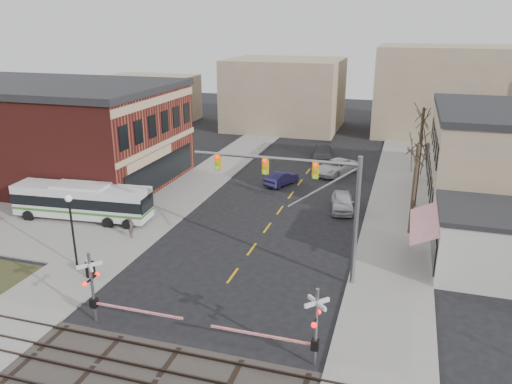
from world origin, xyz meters
TOP-DOWN VIEW (x-y plane):
  - ground at (0.00, 0.00)m, footprint 160.00×160.00m
  - sidewalk_west at (-9.50, 20.00)m, footprint 5.00×60.00m
  - sidewalk_east at (9.50, 20.00)m, footprint 5.00×60.00m
  - ballast_strip at (0.00, -8.00)m, footprint 160.00×5.00m
  - rail_tracks at (0.00, -8.00)m, footprint 160.00×3.91m
  - brick_building at (-26.98, 16.00)m, footprint 30.40×15.40m
  - awning_shop at (15.97, 7.00)m, footprint 9.74×6.20m
  - tree_east_a at (10.50, 12.00)m, footprint 0.28×0.28m
  - tree_east_b at (10.80, 18.00)m, footprint 0.28×0.28m
  - tree_east_c at (11.00, 26.00)m, footprint 0.28×0.28m
  - transit_bus at (-14.49, 7.28)m, footprint 11.24×3.35m
  - traffic_signal_mast at (4.50, 3.13)m, footprint 10.13×0.30m
  - rr_crossing_west at (-4.86, -4.80)m, footprint 5.60×1.36m
  - rr_crossing_east at (6.06, -4.97)m, footprint 5.60×1.36m
  - street_lamp at (-10.08, 0.23)m, footprint 0.44×0.44m
  - trash_bin at (-8.32, -0.81)m, footprint 0.60×0.60m
  - car_a at (5.00, 15.52)m, footprint 2.49×4.65m
  - car_b at (-1.57, 20.72)m, footprint 2.84×4.25m
  - car_c at (2.89, 25.92)m, footprint 4.59×6.04m
  - car_d at (0.67, 31.12)m, footprint 3.18×5.89m
  - pedestrian_near at (-8.93, 5.17)m, footprint 0.56×0.67m
  - pedestrian_far at (-11.50, 7.46)m, footprint 1.12×1.18m

SIDE VIEW (x-z plane):
  - ground at x=0.00m, z-range 0.00..0.00m
  - ballast_strip at x=0.00m, z-range 0.00..0.06m
  - sidewalk_west at x=-9.50m, z-range 0.00..0.12m
  - sidewalk_east at x=9.50m, z-range 0.00..0.12m
  - rail_tracks at x=0.00m, z-range 0.05..0.19m
  - trash_bin at x=-8.32m, z-range 0.12..1.04m
  - car_b at x=-1.57m, z-range 0.00..1.32m
  - car_a at x=5.00m, z-range 0.00..1.50m
  - car_c at x=2.89m, z-range 0.00..1.53m
  - car_d at x=0.67m, z-range 0.00..1.62m
  - pedestrian_near at x=-8.93m, z-range 0.12..1.68m
  - pedestrian_far at x=-11.50m, z-range 0.12..2.04m
  - transit_bus at x=-14.49m, z-range 0.20..3.05m
  - rr_crossing_west at x=-4.86m, z-range -0.03..3.97m
  - rr_crossing_east at x=6.06m, z-range -0.03..3.97m
  - awning_shop at x=15.97m, z-range 0.01..4.31m
  - tree_east_b at x=10.80m, z-range 0.12..6.42m
  - tree_east_a at x=10.50m, z-range 0.12..6.87m
  - street_lamp at x=-10.08m, z-range 1.11..5.91m
  - tree_east_c at x=11.00m, z-range 0.12..7.32m
  - brick_building at x=-26.98m, z-range 0.01..9.61m
  - traffic_signal_mast at x=4.50m, z-range 1.75..9.75m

